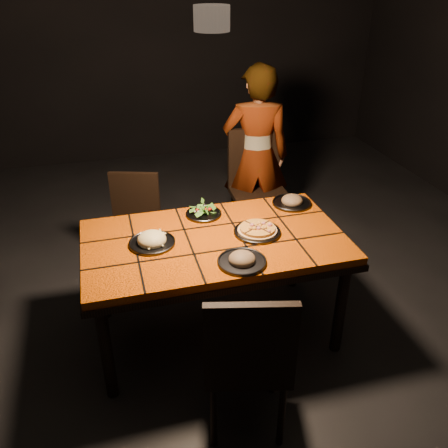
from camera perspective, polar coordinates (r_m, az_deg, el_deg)
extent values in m
cube|color=black|center=(3.38, -1.04, -12.97)|extent=(6.00, 7.00, 0.04)
cube|color=black|center=(6.02, -10.06, 21.56)|extent=(6.00, 0.04, 3.00)
cube|color=#DB5606|center=(2.94, -1.17, -2.10)|extent=(1.60, 0.90, 0.05)
cube|color=black|center=(2.96, -1.16, -2.85)|extent=(1.62, 0.92, 0.04)
cylinder|color=black|center=(2.82, -13.95, -14.75)|extent=(0.07, 0.07, 0.66)
cylinder|color=black|center=(3.11, 13.81, -9.89)|extent=(0.07, 0.07, 0.66)
cylinder|color=black|center=(3.40, -14.59, -6.27)|extent=(0.07, 0.07, 0.66)
cylinder|color=black|center=(3.65, 8.50, -2.95)|extent=(0.07, 0.07, 0.66)
cube|color=black|center=(2.54, 2.70, -15.54)|extent=(0.52, 0.52, 0.04)
cube|color=black|center=(2.23, 3.21, -14.36)|extent=(0.43, 0.14, 0.47)
cylinder|color=black|center=(2.85, 5.97, -16.40)|extent=(0.04, 0.04, 0.44)
cylinder|color=black|center=(2.83, -1.32, -16.61)|extent=(0.04, 0.04, 0.44)
cylinder|color=black|center=(2.62, 6.93, -21.80)|extent=(0.04, 0.04, 0.44)
cylinder|color=black|center=(2.60, -1.27, -22.09)|extent=(0.04, 0.04, 0.44)
cube|color=black|center=(3.71, -10.87, -1.15)|extent=(0.48, 0.48, 0.04)
cube|color=black|center=(3.75, -10.63, 3.16)|extent=(0.37, 0.15, 0.42)
cylinder|color=black|center=(3.74, -13.38, -5.11)|extent=(0.03, 0.03, 0.39)
cylinder|color=black|center=(3.66, -8.71, -5.31)|extent=(0.03, 0.03, 0.39)
cylinder|color=black|center=(3.98, -12.28, -2.63)|extent=(0.03, 0.03, 0.39)
cylinder|color=black|center=(3.92, -7.91, -2.77)|extent=(0.03, 0.03, 0.39)
cube|color=black|center=(4.03, 4.41, 3.35)|extent=(0.48, 0.48, 0.04)
cube|color=black|center=(4.11, 3.70, 8.08)|extent=(0.47, 0.06, 0.51)
cylinder|color=black|center=(3.95, 2.44, -1.48)|extent=(0.04, 0.04, 0.48)
cylinder|color=black|center=(4.05, 7.59, -0.86)|extent=(0.04, 0.04, 0.48)
cylinder|color=black|center=(4.27, 1.12, 1.03)|extent=(0.04, 0.04, 0.48)
cylinder|color=black|center=(4.36, 5.94, 1.54)|extent=(0.04, 0.04, 0.48)
imported|color=brown|center=(4.10, 3.86, 8.10)|extent=(0.64, 0.49, 1.56)
cylinder|color=black|center=(2.52, -1.48, 23.51)|extent=(0.18, 0.18, 0.12)
cylinder|color=#343439|center=(2.98, 4.02, -0.99)|extent=(0.29, 0.29, 0.01)
torus|color=#343439|center=(2.97, 4.02, -0.86)|extent=(0.30, 0.30, 0.01)
cylinder|color=tan|center=(2.97, 4.03, -0.78)|extent=(0.34, 0.34, 0.01)
cylinder|color=gold|center=(2.96, 4.04, -0.52)|extent=(0.30, 0.30, 0.02)
cylinder|color=#343439|center=(2.89, -8.64, -2.30)|extent=(0.28, 0.28, 0.01)
torus|color=#343439|center=(2.89, -8.65, -2.16)|extent=(0.28, 0.28, 0.01)
ellipsoid|color=beige|center=(2.87, -8.69, -1.80)|extent=(0.17, 0.17, 0.09)
cylinder|color=#343439|center=(3.18, -2.47, 1.17)|extent=(0.24, 0.24, 0.01)
torus|color=#343439|center=(3.18, -2.48, 1.30)|extent=(0.24, 0.24, 0.01)
cylinder|color=#343439|center=(2.69, 2.17, -4.60)|extent=(0.28, 0.28, 0.01)
torus|color=#343439|center=(2.68, 2.18, -4.46)|extent=(0.28, 0.28, 0.01)
ellipsoid|color=brown|center=(2.67, 2.18, -4.08)|extent=(0.17, 0.17, 0.09)
cylinder|color=#343439|center=(3.36, 8.16, 2.49)|extent=(0.27, 0.27, 0.01)
torus|color=#343439|center=(3.36, 8.17, 2.61)|extent=(0.27, 0.27, 0.01)
ellipsoid|color=brown|center=(3.35, 8.19, 2.93)|extent=(0.16, 0.16, 0.09)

